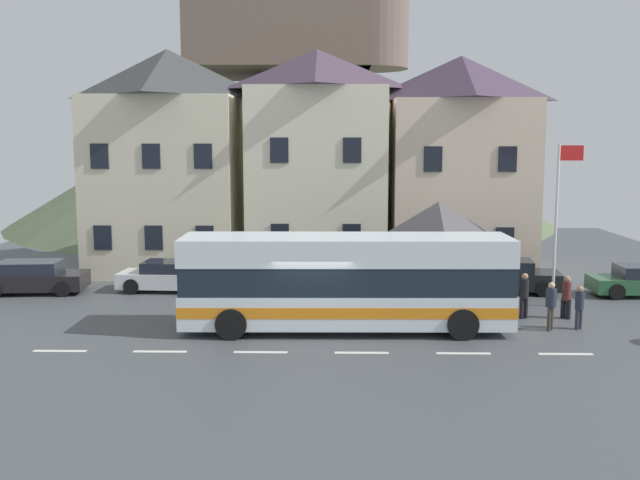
# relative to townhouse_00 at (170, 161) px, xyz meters

# --- Properties ---
(ground_plane) EXTENTS (40.00, 60.00, 0.07)m
(ground_plane) POSITION_rel_townhouse_00_xyz_m (7.37, -12.46, -5.34)
(ground_plane) COLOR #484C50
(townhouse_00) EXTENTS (6.85, 6.99, 10.62)m
(townhouse_00) POSITION_rel_townhouse_00_xyz_m (0.00, 0.00, 0.00)
(townhouse_00) COLOR beige
(townhouse_00) RESTS_ON ground_plane
(townhouse_01) EXTENTS (6.35, 5.56, 10.50)m
(townhouse_01) POSITION_rel_townhouse_00_xyz_m (7.22, -0.72, -0.06)
(townhouse_01) COLOR #ECE5C4
(townhouse_01) RESTS_ON ground_plane
(townhouse_02) EXTENTS (6.46, 5.54, 10.19)m
(townhouse_02) POSITION_rel_townhouse_00_xyz_m (13.94, -0.73, -0.22)
(townhouse_02) COLOR beige
(townhouse_02) RESTS_ON ground_plane
(hilltop_castle) EXTENTS (41.94, 41.94, 22.04)m
(hilltop_castle) POSITION_rel_townhouse_00_xyz_m (4.05, 22.34, 1.55)
(hilltop_castle) COLOR #576646
(hilltop_castle) RESTS_ON ground_plane
(transit_bus) EXTENTS (10.82, 2.86, 3.13)m
(transit_bus) POSITION_rel_townhouse_00_xyz_m (8.44, -11.67, -3.73)
(transit_bus) COLOR white
(transit_bus) RESTS_ON ground_plane
(bus_shelter) EXTENTS (3.60, 3.60, 3.94)m
(bus_shelter) POSITION_rel_townhouse_00_xyz_m (12.03, -7.48, -2.16)
(bus_shelter) COLOR #473D33
(bus_shelter) RESTS_ON ground_plane
(parked_car_00) EXTENTS (4.72, 2.36, 1.35)m
(parked_car_00) POSITION_rel_townhouse_00_xyz_m (15.06, -5.35, -4.64)
(parked_car_00) COLOR black
(parked_car_00) RESTS_ON ground_plane
(parked_car_01) EXTENTS (4.21, 2.25, 1.33)m
(parked_car_01) POSITION_rel_townhouse_00_xyz_m (-4.39, -6.00, -4.66)
(parked_car_01) COLOR black
(parked_car_01) RESTS_ON ground_plane
(parked_car_02) EXTENTS (4.17, 2.01, 1.26)m
(parked_car_02) POSITION_rel_townhouse_00_xyz_m (1.16, -5.46, -4.68)
(parked_car_02) COLOR white
(parked_car_02) RESTS_ON ground_plane
(pedestrian_00) EXTENTS (0.32, 0.29, 1.63)m
(pedestrian_00) POSITION_rel_townhouse_00_xyz_m (14.75, -9.98, -4.41)
(pedestrian_00) COLOR black
(pedestrian_00) RESTS_ON ground_plane
(pedestrian_01) EXTENTS (0.29, 0.29, 1.47)m
(pedestrian_01) POSITION_rel_townhouse_00_xyz_m (16.20, -11.43, -4.49)
(pedestrian_01) COLOR #2D2D38
(pedestrian_01) RESTS_ON ground_plane
(pedestrian_02) EXTENTS (0.35, 0.35, 1.63)m
(pedestrian_02) POSITION_rel_townhouse_00_xyz_m (15.19, -11.62, -4.33)
(pedestrian_02) COLOR #38332D
(pedestrian_02) RESTS_ON ground_plane
(pedestrian_03) EXTENTS (0.31, 0.34, 1.54)m
(pedestrian_03) POSITION_rel_townhouse_00_xyz_m (16.24, -9.95, -4.52)
(pedestrian_03) COLOR black
(pedestrian_03) RESTS_ON ground_plane
(public_bench) EXTENTS (1.71, 0.48, 0.87)m
(public_bench) POSITION_rel_townhouse_00_xyz_m (13.90, -5.19, -4.84)
(public_bench) COLOR #33473D
(public_bench) RESTS_ON ground_plane
(flagpole) EXTENTS (0.95, 0.10, 6.14)m
(flagpole) POSITION_rel_townhouse_00_xyz_m (16.45, -8.02, -1.70)
(flagpole) COLOR silver
(flagpole) RESTS_ON ground_plane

